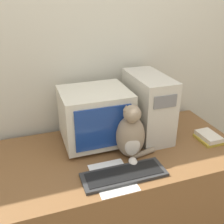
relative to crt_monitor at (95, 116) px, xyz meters
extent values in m
cube|color=beige|center=(0.08, 0.29, 0.30)|extent=(7.00, 0.05, 2.50)
cube|color=brown|center=(0.08, -0.16, -0.57)|extent=(1.63, 0.77, 0.76)
cube|color=beige|center=(0.00, 0.00, -0.18)|extent=(0.30, 0.22, 0.02)
cube|color=beige|center=(0.00, 0.00, 0.01)|extent=(0.43, 0.37, 0.34)
cube|color=navy|center=(0.00, -0.18, 0.01)|extent=(0.34, 0.01, 0.27)
cube|color=beige|center=(0.37, -0.02, 0.03)|extent=(0.22, 0.44, 0.43)
cube|color=slate|center=(0.37, -0.24, 0.15)|extent=(0.15, 0.01, 0.08)
cube|color=#2D2D2D|center=(0.05, -0.41, -0.18)|extent=(0.47, 0.17, 0.02)
cube|color=black|center=(0.05, -0.41, -0.17)|extent=(0.43, 0.13, 0.00)
ellipsoid|color=gray|center=(0.15, -0.23, -0.05)|extent=(0.20, 0.19, 0.27)
ellipsoid|color=beige|center=(0.14, -0.29, -0.07)|extent=(0.10, 0.06, 0.15)
sphere|color=gray|center=(0.15, -0.26, 0.11)|extent=(0.12, 0.12, 0.10)
cone|color=gray|center=(0.11, -0.25, 0.15)|extent=(0.04, 0.04, 0.03)
cone|color=gray|center=(0.17, -0.26, 0.15)|extent=(0.04, 0.04, 0.03)
ellipsoid|color=beige|center=(0.14, -0.32, -0.17)|extent=(0.07, 0.08, 0.04)
cylinder|color=gray|center=(0.23, -0.26, -0.17)|extent=(0.18, 0.07, 0.03)
cube|color=gold|center=(0.73, -0.24, -0.18)|extent=(0.14, 0.17, 0.02)
cube|color=beige|center=(0.73, -0.24, -0.16)|extent=(0.12, 0.17, 0.03)
cylinder|color=black|center=(-0.10, -0.33, -0.19)|extent=(0.14, 0.01, 0.01)
cube|color=white|center=(-0.02, -0.40, -0.19)|extent=(0.21, 0.30, 0.00)
camera|label=1|loc=(-0.40, -1.48, 0.75)|focal=42.00mm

